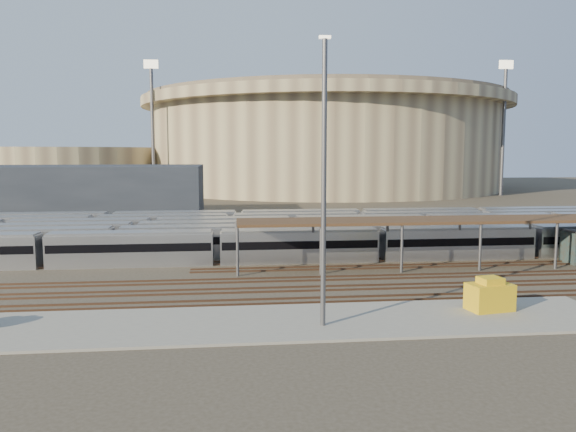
{
  "coord_description": "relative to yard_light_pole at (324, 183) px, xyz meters",
  "views": [
    {
      "loc": [
        -8.92,
        -54.99,
        12.59
      ],
      "look_at": [
        -1.7,
        12.0,
        4.88
      ],
      "focal_mm": 35.0,
      "sensor_mm": 36.0,
      "label": 1
    }
  ],
  "objects": [
    {
      "name": "yellow_equipment",
      "position": [
        13.7,
        2.43,
        -9.15
      ],
      "size": [
        3.68,
        2.66,
        2.1
      ],
      "primitive_type": "cube",
      "rotation": [
        0.0,
        0.0,
        0.17
      ],
      "color": "gold",
      "rests_on": "apron"
    },
    {
      "name": "empty_tracks",
      "position": [
        2.22,
        11.29,
        -10.31
      ],
      "size": [
        170.0,
        9.62,
        0.18
      ],
      "color": "#4C3323",
      "rests_on": "ground"
    },
    {
      "name": "apron",
      "position": [
        -2.78,
        1.29,
        -10.3
      ],
      "size": [
        50.0,
        9.0,
        0.2
      ],
      "primitive_type": "cube",
      "color": "gray",
      "rests_on": "ground"
    },
    {
      "name": "subway_trains",
      "position": [
        0.14,
        34.79,
        -8.6
      ],
      "size": [
        129.16,
        23.9,
        3.6
      ],
      "color": "silver",
      "rests_on": "ground"
    },
    {
      "name": "yard_light_pole",
      "position": [
        0.0,
        0.0,
        0.0
      ],
      "size": [
        0.81,
        0.36,
        20.24
      ],
      "color": "#525256",
      "rests_on": "apron"
    },
    {
      "name": "service_building",
      "position": [
        -32.78,
        71.29,
        -5.4
      ],
      "size": [
        42.0,
        20.0,
        10.0
      ],
      "primitive_type": "cube",
      "color": "#1E232D",
      "rests_on": "ground"
    },
    {
      "name": "floodlight_3",
      "position": [
        -7.78,
        176.29,
        10.24
      ],
      "size": [
        4.0,
        1.0,
        38.4
      ],
      "color": "#525256",
      "rests_on": "ground"
    },
    {
      "name": "stadium",
      "position": [
        27.22,
        156.29,
        6.07
      ],
      "size": [
        124.0,
        124.0,
        32.5
      ],
      "color": "tan",
      "rests_on": "ground"
    },
    {
      "name": "inspection_shed",
      "position": [
        24.22,
        20.29,
        -5.42
      ],
      "size": [
        60.3,
        6.0,
        5.3
      ],
      "color": "#525256",
      "rests_on": "ground"
    },
    {
      "name": "floodlight_2",
      "position": [
        72.22,
        116.29,
        10.24
      ],
      "size": [
        4.0,
        1.0,
        38.4
      ],
      "color": "#525256",
      "rests_on": "ground"
    },
    {
      "name": "floodlight_0",
      "position": [
        -27.78,
        126.29,
        10.24
      ],
      "size": [
        4.0,
        1.0,
        38.4
      ],
      "color": "#525256",
      "rests_on": "ground"
    },
    {
      "name": "secondary_arena",
      "position": [
        -57.78,
        146.29,
        -3.4
      ],
      "size": [
        56.0,
        56.0,
        14.0
      ],
      "primitive_type": "cylinder",
      "color": "tan",
      "rests_on": "ground"
    },
    {
      "name": "ground",
      "position": [
        2.22,
        16.29,
        -10.4
      ],
      "size": [
        420.0,
        420.0,
        0.0
      ],
      "primitive_type": "plane",
      "color": "#383026",
      "rests_on": "ground"
    }
  ]
}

